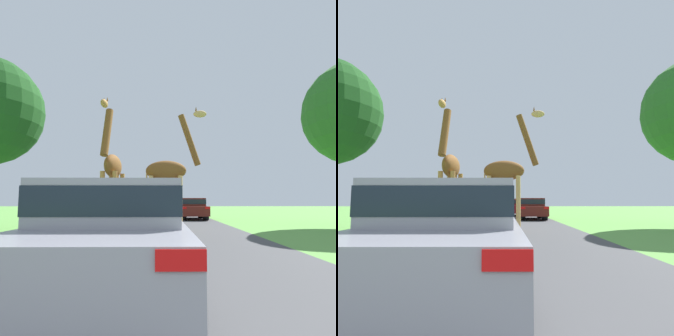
# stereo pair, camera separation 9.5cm
# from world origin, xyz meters

# --- Properties ---
(road) EXTENTS (7.57, 120.00, 0.00)m
(road) POSITION_xyz_m (0.00, 30.00, 0.00)
(road) COLOR #424244
(road) RESTS_ON ground
(giraffe_near_road) EXTENTS (2.60, 0.90, 5.24)m
(giraffe_near_road) POSITION_xyz_m (0.67, 13.01, 2.38)
(giraffe_near_road) COLOR tan
(giraffe_near_road) RESTS_ON ground
(giraffe_companion) EXTENTS (0.88, 2.59, 5.24)m
(giraffe_companion) POSITION_xyz_m (-1.69, 12.87, 2.50)
(giraffe_companion) COLOR #B77F3D
(giraffe_companion) RESTS_ON ground
(car_lead_maroon) EXTENTS (1.99, 4.42, 1.48)m
(car_lead_maroon) POSITION_xyz_m (-0.25, 4.89, 0.79)
(car_lead_maroon) COLOR gray
(car_lead_maroon) RESTS_ON ground
(car_queue_right) EXTENTS (1.83, 4.43, 1.46)m
(car_queue_right) POSITION_xyz_m (2.46, 21.71, 0.78)
(car_queue_right) COLOR #561914
(car_queue_right) RESTS_ON ground
(car_queue_left) EXTENTS (1.77, 4.45, 1.46)m
(car_queue_left) POSITION_xyz_m (1.57, 26.81, 0.77)
(car_queue_left) COLOR maroon
(car_queue_left) RESTS_ON ground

